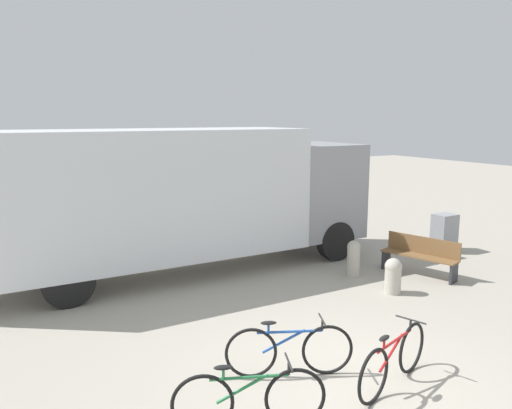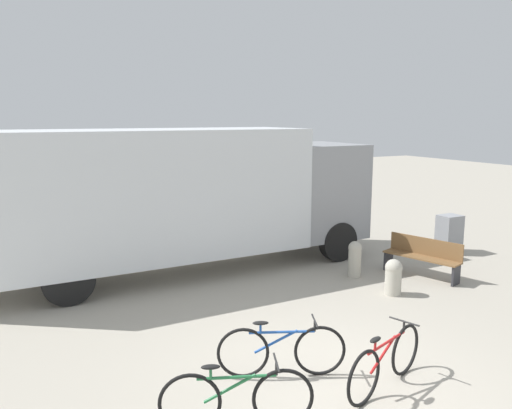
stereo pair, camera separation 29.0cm
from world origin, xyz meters
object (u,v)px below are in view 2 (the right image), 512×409
object	(u,v)px
delivery_truck	(184,193)
bicycle_far	(386,362)
bicycle_middle	(281,350)
bollard_far_bench	(355,257)
bollard_near_bench	(393,276)
utility_box	(449,234)
bicycle_near	(237,399)
park_bench	(423,255)

from	to	relation	value
delivery_truck	bicycle_far	world-z (taller)	delivery_truck
bicycle_middle	bollard_far_bench	bearing A→B (deg)	63.33
bicycle_far	bollard_near_bench	xyz separation A→B (m)	(2.57, 2.67, 0.01)
bicycle_middle	utility_box	xyz separation A→B (m)	(7.17, 3.55, 0.12)
bicycle_near	bollard_near_bench	bearing A→B (deg)	50.19
park_bench	bollard_far_bench	xyz separation A→B (m)	(-1.39, 0.65, -0.03)
bicycle_far	bollard_far_bench	size ratio (longest dim) A/B	2.08
park_bench	bollard_far_bench	bearing A→B (deg)	47.65
delivery_truck	bicycle_near	bearing A→B (deg)	-104.67
park_bench	bollard_far_bench	distance (m)	1.53
bicycle_far	bicycle_middle	bearing A→B (deg)	120.55
park_bench	bicycle_far	xyz separation A→B (m)	(-3.99, -3.29, -0.09)
delivery_truck	bollard_far_bench	bearing A→B (deg)	-34.88
delivery_truck	bicycle_near	size ratio (longest dim) A/B	5.35
park_bench	utility_box	world-z (taller)	utility_box
bicycle_middle	bollard_near_bench	bearing A→B (deg)	49.62
bollard_far_bench	bollard_near_bench	bearing A→B (deg)	-91.37
bicycle_middle	bicycle_far	size ratio (longest dim) A/B	0.97
bicycle_near	utility_box	size ratio (longest dim) A/B	1.68
park_bench	utility_box	bearing A→B (deg)	-78.49
park_bench	utility_box	size ratio (longest dim) A/B	1.77
park_bench	bollard_near_bench	xyz separation A→B (m)	(-1.42, -0.61, -0.08)
bicycle_near	bicycle_middle	distance (m)	1.32
bollard_far_bench	bicycle_near	bearing A→B (deg)	-140.82
bicycle_middle	bicycle_far	world-z (taller)	same
bicycle_near	utility_box	bearing A→B (deg)	49.28
utility_box	bicycle_far	bearing A→B (deg)	-143.97
delivery_truck	bicycle_near	xyz separation A→B (m)	(-1.50, -6.02, -1.44)
bicycle_far	bollard_near_bench	world-z (taller)	bicycle_far
bicycle_near	bicycle_middle	world-z (taller)	same
bicycle_near	bicycle_middle	xyz separation A→B (m)	(1.05, 0.80, 0.00)
park_bench	bicycle_middle	bearing A→B (deg)	98.13
bollard_far_bench	bicycle_middle	bearing A→B (deg)	-140.29
park_bench	bollard_near_bench	bearing A→B (deg)	96.27
park_bench	bicycle_near	size ratio (longest dim) A/B	1.05
delivery_truck	bicycle_near	distance (m)	6.37
park_bench	bicycle_near	bearing A→B (deg)	100.41
park_bench	utility_box	distance (m)	2.42
delivery_truck	bollard_near_bench	xyz separation A→B (m)	(3.18, -3.45, -1.43)
bicycle_far	utility_box	world-z (taller)	utility_box
utility_box	bicycle_near	bearing A→B (deg)	-152.14
park_bench	bicycle_far	size ratio (longest dim) A/B	1.04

